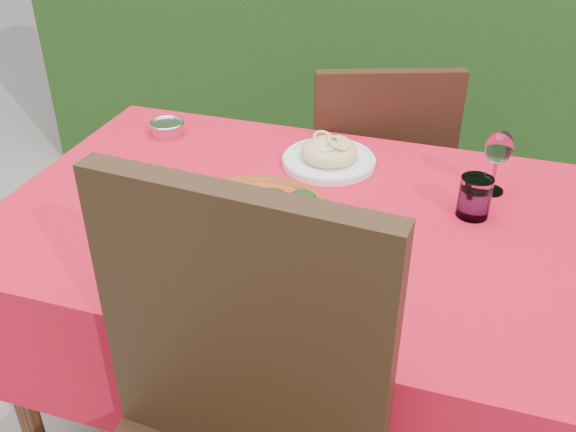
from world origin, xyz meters
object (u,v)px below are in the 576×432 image
(chair_far, at_px, (376,180))
(wine_glass, at_px, (499,150))
(pasta_plate, at_px, (329,156))
(steel_ramekin, at_px, (167,129))
(fork, at_px, (169,192))
(water_glass, at_px, (474,199))
(pizza_plate, at_px, (255,222))

(chair_far, height_order, wine_glass, chair_far)
(pasta_plate, xyz_separation_m, steel_ramekin, (-0.46, 0.04, -0.01))
(fork, bearing_deg, water_glass, -10.73)
(pasta_plate, bearing_deg, steel_ramekin, 175.61)
(pizza_plate, distance_m, water_glass, 0.47)
(pasta_plate, bearing_deg, fork, -140.96)
(chair_far, distance_m, wine_glass, 0.61)
(chair_far, bearing_deg, water_glass, 100.47)
(chair_far, distance_m, water_glass, 0.64)
(pasta_plate, xyz_separation_m, wine_glass, (0.39, -0.02, 0.08))
(water_glass, height_order, steel_ramekin, water_glass)
(wine_glass, relative_size, steel_ramekin, 1.76)
(wine_glass, relative_size, fork, 0.77)
(pizza_plate, bearing_deg, fork, 158.31)
(water_glass, xyz_separation_m, fork, (-0.67, -0.12, -0.04))
(chair_far, height_order, pizza_plate, chair_far)
(fork, bearing_deg, wine_glass, -2.11)
(pasta_plate, distance_m, water_glass, 0.38)
(chair_far, xyz_separation_m, fork, (-0.38, -0.62, 0.23))
(pizza_plate, bearing_deg, water_glass, 27.03)
(chair_far, xyz_separation_m, wine_glass, (0.33, -0.39, 0.33))
(pizza_plate, relative_size, steel_ramekin, 4.23)
(steel_ramekin, bearing_deg, pasta_plate, -4.39)
(wine_glass, bearing_deg, water_glass, -106.17)
(water_glass, bearing_deg, pasta_plate, 158.98)
(pizza_plate, distance_m, fork, 0.27)
(fork, bearing_deg, steel_ramekin, 96.93)
(chair_far, xyz_separation_m, pasta_plate, (-0.06, -0.37, 0.25))
(wine_glass, bearing_deg, pizza_plate, -143.77)
(chair_far, height_order, water_glass, chair_far)
(fork, distance_m, steel_ramekin, 0.33)
(water_glass, height_order, wine_glass, wine_glass)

